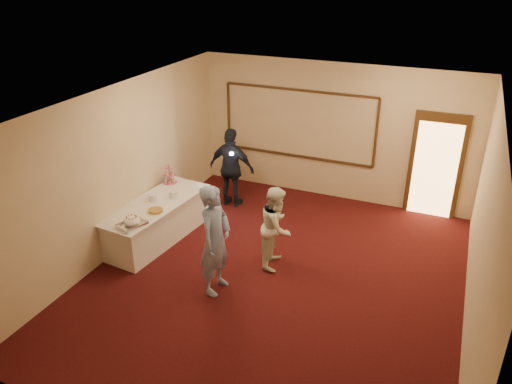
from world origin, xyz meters
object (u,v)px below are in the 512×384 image
tart (156,211)px  cupcake_stand (169,175)px  pavlova_tray (132,222)px  plate_stack_b (174,194)px  plate_stack_a (153,197)px  buffet_table (157,221)px  woman (277,227)px  guest (232,168)px  man (215,240)px

tart → cupcake_stand: bearing=110.7°
pavlova_tray → plate_stack_b: 1.23m
pavlova_tray → plate_stack_a: 0.98m
buffet_table → woman: bearing=2.3°
pavlova_tray → plate_stack_b: bearing=86.2°
tart → woman: 2.21m
cupcake_stand → woman: size_ratio=0.29×
cupcake_stand → plate_stack_a: (0.17, -0.85, -0.08)m
cupcake_stand → guest: size_ratio=0.25×
buffet_table → cupcake_stand: cupcake_stand is taller
plate_stack_a → guest: 1.97m
plate_stack_b → woman: woman is taller
pavlova_tray → plate_stack_a: size_ratio=3.11×
plate_stack_a → man: 2.12m
cupcake_stand → tart: (0.46, -1.22, -0.13)m
pavlova_tray → guest: bearing=78.6°
pavlova_tray → woman: woman is taller
woman → plate_stack_a: bearing=84.2°
cupcake_stand → man: size_ratio=0.23×
man → buffet_table: bearing=63.2°
man → woman: (0.62, 1.08, -0.19)m
tart → woman: (2.17, 0.40, -0.06)m
buffet_table → plate_stack_b: (0.22, 0.33, 0.46)m
cupcake_stand → plate_stack_a: size_ratio=2.47×
woman → cupcake_stand: bearing=66.2°
man → plate_stack_a: bearing=62.6°
buffet_table → man: man is taller
woman → tart: bearing=93.9°
buffet_table → man: bearing=-28.9°
tart → man: 1.70m
tart → guest: (0.48, 2.18, 0.07)m
tart → woman: size_ratio=0.20×
pavlova_tray → cupcake_stand: bearing=101.7°
man → woman: 1.26m
buffet_table → woman: woman is taller
plate_stack_b → woman: 2.19m
pavlova_tray → plate_stack_b: pavlova_tray is taller
pavlova_tray → guest: guest is taller
pavlova_tray → plate_stack_a: (-0.21, 0.96, -0.00)m
pavlova_tray → man: bearing=-3.0°
tart → man: man is taller
plate_stack_a → man: bearing=-29.6°
plate_stack_a → tart: bearing=-51.8°
buffet_table → guest: bearing=69.6°
pavlova_tray → cupcake_stand: cupcake_stand is taller
buffet_table → tart: tart is taller
plate_stack_b → tart: (0.00, -0.63, -0.05)m
plate_stack_a → woman: bearing=0.7°
tart → plate_stack_a: bearing=128.2°
cupcake_stand → woman: (2.63, -0.82, -0.19)m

